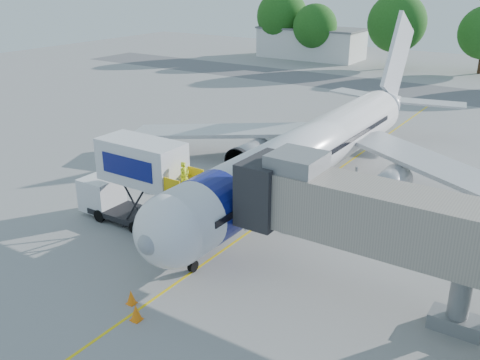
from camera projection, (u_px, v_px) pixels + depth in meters
The scene contains 13 objects.
ground at pixel (283, 208), 35.16m from camera, with size 160.00×160.00×0.00m, color gray.
guidance_line at pixel (283, 208), 35.15m from camera, with size 0.15×70.00×0.01m, color yellow.
taxiway_strip at pixel (445, 94), 67.74m from camera, with size 120.00×10.00×0.01m, color #59595B.
aircraft at pixel (313, 150), 37.28m from camera, with size 34.17×37.73×11.35m.
jet_bridge at pixel (364, 215), 24.03m from camera, with size 13.90×3.20×6.60m.
catering_hiloader at pixel (135, 183), 31.95m from camera, with size 8.50×2.44×5.50m.
ground_tug at pixel (164, 358), 20.42m from camera, with size 3.92×2.46×1.46m.
safety_cone_a at pixel (136, 313), 23.77m from camera, with size 0.50×0.50×0.80m.
safety_cone_b at pixel (131, 297), 24.96m from camera, with size 0.45×0.45×0.71m.
outbuilding_left at pixel (311, 43), 95.15m from camera, with size 18.40×8.40×5.30m.
tree_a at pixel (282, 16), 96.02m from camera, with size 9.07×9.07×11.57m.
tree_b at pixel (315, 26), 90.91m from camera, with size 7.49×7.49×9.55m.
tree_c at pixel (397, 23), 83.24m from camera, with size 9.11×9.11×11.62m.
Camera 1 is at (15.38, -28.27, 14.56)m, focal length 40.00 mm.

